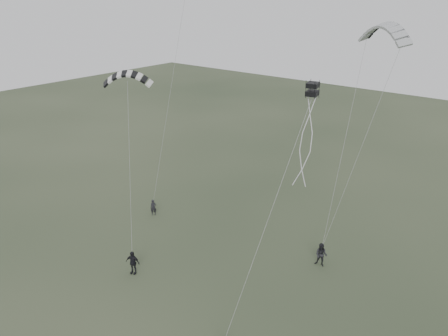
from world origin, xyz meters
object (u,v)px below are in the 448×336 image
Objects in this scene: flyer_right at (321,255)px; kite_box at (313,89)px; kite_pale_large at (385,25)px; flyer_center at (133,262)px; kite_striped at (127,74)px; flyer_left at (153,208)px.

kite_box is at bearing -91.14° from flyer_right.
flyer_right is 16.24m from kite_pale_large.
kite_striped is at bearing 110.36° from flyer_center.
kite_pale_large is at bearing 68.79° from flyer_right.
flyer_left is 8.64m from flyer_center.
kite_pale_large is 1.28× the size of kite_striped.
flyer_center is 0.42× the size of kite_pale_large.
flyer_right is 0.55× the size of kite_striped.
kite_box reaches higher than flyer_left.
kite_pale_large is at bearing -1.84° from kite_striped.
flyer_right is 0.43× the size of kite_pale_large.
flyer_center is at bearing -88.80° from kite_striped.
kite_pale_large is (0.93, 4.23, 15.65)m from flyer_right.
flyer_center is (5.29, -6.83, 0.15)m from flyer_left.
kite_pale_large reaches higher than kite_striped.
flyer_right is at bearing -72.32° from kite_pale_large.
flyer_right is (15.20, 2.34, 0.17)m from flyer_left.
flyer_right is at bearing -13.27° from kite_striped.
kite_striped is 13.19m from kite_box.
kite_box is at bearing -57.44° from flyer_left.
kite_box is (0.61, -4.51, 12.90)m from flyer_right.
kite_pale_large is at bearing -27.44° from flyer_left.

